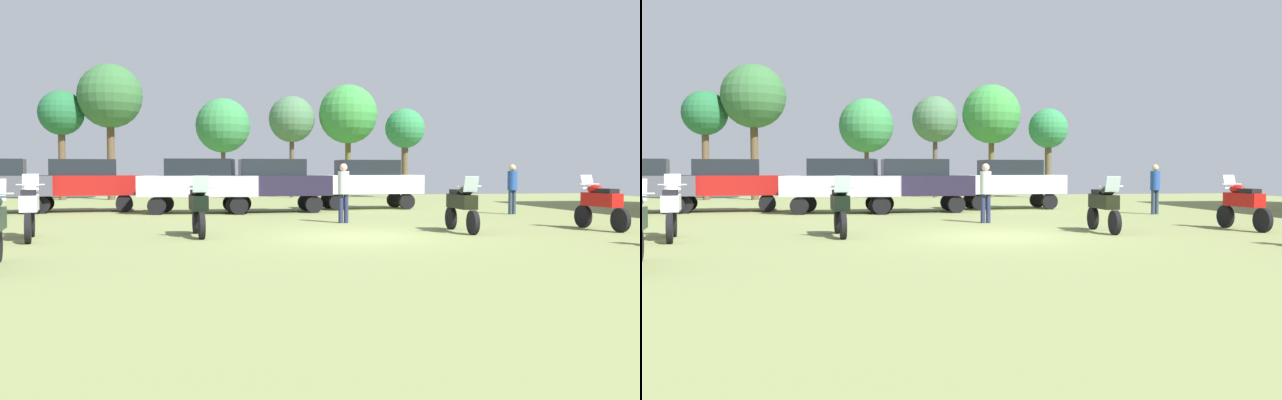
{
  "view_description": "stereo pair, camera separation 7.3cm",
  "coord_description": "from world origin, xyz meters",
  "views": [
    {
      "loc": [
        -3.36,
        -15.1,
        1.61
      ],
      "look_at": [
        -0.38,
        3.05,
        0.76
      ],
      "focal_mm": 36.48,
      "sensor_mm": 36.0,
      "label": 1
    },
    {
      "loc": [
        -3.29,
        -15.11,
        1.61
      ],
      "look_at": [
        -0.38,
        3.05,
        0.76
      ],
      "focal_mm": 36.48,
      "sensor_mm": 36.0,
      "label": 2
    }
  ],
  "objects": [
    {
      "name": "ground_plane",
      "position": [
        0.0,
        0.0,
        0.01
      ],
      "size": [
        44.0,
        52.0,
        0.02
      ],
      "color": "olive"
    },
    {
      "name": "car_5",
      "position": [
        -1.2,
        9.32,
        1.19
      ],
      "size": [
        4.41,
        2.07,
        2.0
      ],
      "rotation": [
        0.0,
        0.0,
        1.64
      ],
      "color": "black",
      "rests_on": "ground"
    },
    {
      "name": "tree_3",
      "position": [
        7.46,
        20.88,
        3.91
      ],
      "size": [
        2.27,
        2.27,
        5.11
      ],
      "color": "brown",
      "rests_on": "ground"
    },
    {
      "name": "motorcycle_4",
      "position": [
        6.81,
        0.72,
        0.73
      ],
      "size": [
        0.62,
        2.08,
        1.46
      ],
      "rotation": [
        0.0,
        0.0,
        0.11
      ],
      "color": "black",
      "rests_on": "ground"
    },
    {
      "name": "tree_4",
      "position": [
        -11.3,
        21.15,
        4.54
      ],
      "size": [
        2.37,
        2.37,
        5.81
      ],
      "color": "brown",
      "rests_on": "ground"
    },
    {
      "name": "car_4",
      "position": [
        -3.82,
        9.08,
        1.19
      ],
      "size": [
        4.5,
        2.34,
        2.0
      ],
      "rotation": [
        0.0,
        0.0,
        1.44
      ],
      "color": "black",
      "rests_on": "ground"
    },
    {
      "name": "motorcycle_3",
      "position": [
        -3.72,
        0.71,
        0.74
      ],
      "size": [
        0.62,
        2.08,
        1.46
      ],
      "rotation": [
        0.0,
        0.0,
        3.26
      ],
      "color": "black",
      "rests_on": "ground"
    },
    {
      "name": "tree_2",
      "position": [
        1.14,
        22.55,
        4.53
      ],
      "size": [
        2.68,
        2.68,
        5.89
      ],
      "color": "#4D3F32",
      "rests_on": "ground"
    },
    {
      "name": "tree_1",
      "position": [
        -2.8,
        22.85,
        4.16
      ],
      "size": [
        3.14,
        3.14,
        5.73
      ],
      "color": "brown",
      "rests_on": "ground"
    },
    {
      "name": "person_1",
      "position": [
        0.49,
        4.01,
        1.07
      ],
      "size": [
        0.38,
        0.38,
        1.79
      ],
      "rotation": [
        0.0,
        0.0,
        0.14
      ],
      "color": "#212746",
      "rests_on": "ground"
    },
    {
      "name": "motorcycle_7",
      "position": [
        2.93,
        0.73,
        0.73
      ],
      "size": [
        0.62,
        2.12,
        1.44
      ],
      "rotation": [
        0.0,
        0.0,
        3.14
      ],
      "color": "black",
      "rests_on": "ground"
    },
    {
      "name": "tree_9",
      "position": [
        4.41,
        22.17,
        4.84
      ],
      "size": [
        3.43,
        3.43,
        6.57
      ],
      "color": "brown",
      "rests_on": "ground"
    },
    {
      "name": "person_2",
      "position": [
        7.26,
        6.84,
        1.07
      ],
      "size": [
        0.43,
        0.43,
        1.79
      ],
      "rotation": [
        0.0,
        0.0,
        0.31
      ],
      "color": "#293847",
      "rests_on": "ground"
    },
    {
      "name": "tree_7",
      "position": [
        -8.77,
        21.0,
        5.5
      ],
      "size": [
        3.4,
        3.4,
        7.24
      ],
      "color": "brown",
      "rests_on": "ground"
    },
    {
      "name": "car_3",
      "position": [
        2.84,
        10.84,
        1.19
      ],
      "size": [
        4.42,
        2.1,
        2.0
      ],
      "rotation": [
        0.0,
        0.0,
        1.64
      ],
      "color": "black",
      "rests_on": "ground"
    },
    {
      "name": "car_1",
      "position": [
        -8.25,
        10.82,
        1.19
      ],
      "size": [
        4.5,
        2.35,
        2.0
      ],
      "rotation": [
        0.0,
        0.0,
        1.7
      ],
      "color": "black",
      "rests_on": "ground"
    },
    {
      "name": "motorcycle_6",
      "position": [
        -7.49,
        0.5,
        0.76
      ],
      "size": [
        0.73,
        2.2,
        1.5
      ],
      "rotation": [
        0.0,
        0.0,
        0.21
      ],
      "color": "black",
      "rests_on": "ground"
    }
  ]
}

